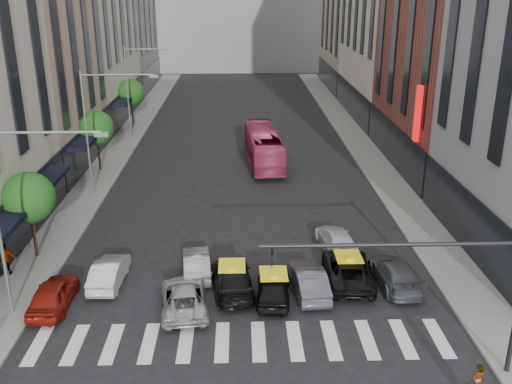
{
  "coord_description": "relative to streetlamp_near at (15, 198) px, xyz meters",
  "views": [
    {
      "loc": [
        -0.15,
        -19.7,
        14.81
      ],
      "look_at": [
        0.73,
        9.61,
        4.0
      ],
      "focal_mm": 40.0,
      "sensor_mm": 36.0,
      "label": 1
    }
  ],
  "objects": [
    {
      "name": "streetlamp_near",
      "position": [
        0.0,
        0.0,
        0.0
      ],
      "size": [
        5.38,
        0.25,
        9.0
      ],
      "color": "gray",
      "rests_on": "sidewalk_left"
    },
    {
      "name": "building_right_b",
      "position": [
        27.04,
        23.0,
        7.1
      ],
      "size": [
        8.0,
        18.0,
        26.0
      ],
      "primitive_type": "cube",
      "color": "brown",
      "rests_on": "ground"
    },
    {
      "name": "sidewalk_right",
      "position": [
        21.54,
        26.0,
        -5.83
      ],
      "size": [
        3.0,
        96.0,
        0.15
      ],
      "primitive_type": "cube",
      "color": "slate",
      "rests_on": "ground"
    },
    {
      "name": "taxi_center",
      "position": [
        11.5,
        1.05,
        -5.21
      ],
      "size": [
        1.94,
        4.17,
        1.38
      ],
      "primitive_type": "imported",
      "rotation": [
        0.0,
        0.0,
        3.07
      ],
      "color": "black",
      "rests_on": "ground"
    },
    {
      "name": "streetlamp_far",
      "position": [
        0.0,
        32.0,
        0.0
      ],
      "size": [
        5.38,
        0.25,
        9.0
      ],
      "color": "gray",
      "rests_on": "sidewalk_left"
    },
    {
      "name": "taxi_left",
      "position": [
        9.45,
        1.93,
        -5.2
      ],
      "size": [
        2.52,
        5.03,
        1.4
      ],
      "primitive_type": "imported",
      "rotation": [
        0.0,
        0.0,
        3.26
      ],
      "color": "black",
      "rests_on": "ground"
    },
    {
      "name": "car_red",
      "position": [
        0.84,
        0.61,
        -5.2
      ],
      "size": [
        1.7,
        4.16,
        1.42
      ],
      "primitive_type": "imported",
      "rotation": [
        0.0,
        0.0,
        3.13
      ],
      "color": "maroon",
      "rests_on": "ground"
    },
    {
      "name": "taxi_right",
      "position": [
        15.48,
        2.71,
        -5.19
      ],
      "size": [
        2.61,
        5.23,
        1.42
      ],
      "primitive_type": "imported",
      "rotation": [
        0.0,
        0.0,
        3.09
      ],
      "color": "black",
      "rests_on": "ground"
    },
    {
      "name": "car_row2_right",
      "position": [
        15.49,
        6.57,
        -5.26
      ],
      "size": [
        2.37,
        4.62,
        1.28
      ],
      "primitive_type": "imported",
      "rotation": [
        0.0,
        0.0,
        3.28
      ],
      "color": "#B9B9B9",
      "rests_on": "ground"
    },
    {
      "name": "traffic_signal",
      "position": [
        17.74,
        -5.0,
        -1.43
      ],
      "size": [
        10.1,
        0.2,
        6.0
      ],
      "color": "black",
      "rests_on": "ground"
    },
    {
      "name": "tree_far",
      "position": [
        -1.76,
        38.0,
        -2.25
      ],
      "size": [
        2.88,
        2.88,
        4.95
      ],
      "color": "black",
      "rests_on": "sidewalk_left"
    },
    {
      "name": "building_left_b",
      "position": [
        -6.96,
        24.0,
        6.1
      ],
      "size": [
        8.0,
        16.0,
        24.0
      ],
      "primitive_type": "cube",
      "color": "tan",
      "rests_on": "ground"
    },
    {
      "name": "tree_near",
      "position": [
        -1.76,
        6.0,
        -2.25
      ],
      "size": [
        2.88,
        2.88,
        4.95
      ],
      "color": "black",
      "rests_on": "sidewalk_left"
    },
    {
      "name": "car_grey_curb",
      "position": [
        17.85,
        2.26,
        -5.23
      ],
      "size": [
        2.13,
        4.71,
        1.34
      ],
      "primitive_type": "imported",
      "rotation": [
        0.0,
        0.0,
        3.2
      ],
      "color": "#42454A",
      "rests_on": "ground"
    },
    {
      "name": "rider",
      "position": [
        18.51,
        -6.8,
        -4.3
      ],
      "size": [
        0.68,
        0.55,
        1.6
      ],
      "primitive_type": "imported",
      "rotation": [
        0.0,
        0.0,
        3.48
      ],
      "color": "gray",
      "rests_on": "motorcycle"
    },
    {
      "name": "ground",
      "position": [
        10.04,
        -4.0,
        -5.9
      ],
      "size": [
        160.0,
        160.0,
        0.0
      ],
      "primitive_type": "plane",
      "color": "black",
      "rests_on": "ground"
    },
    {
      "name": "car_silver",
      "position": [
        7.14,
        0.29,
        -5.26
      ],
      "size": [
        2.7,
        4.87,
        1.29
      ],
      "primitive_type": "imported",
      "rotation": [
        0.0,
        0.0,
        3.27
      ],
      "color": "#A3A3A8",
      "rests_on": "ground"
    },
    {
      "name": "car_white_front",
      "position": [
        3.04,
        2.85,
        -5.24
      ],
      "size": [
        1.55,
        4.1,
        1.34
      ],
      "primitive_type": "imported",
      "rotation": [
        0.0,
        0.0,
        3.11
      ],
      "color": "#BABABA",
      "rests_on": "ground"
    },
    {
      "name": "streetlamp_mid",
      "position": [
        0.0,
        16.0,
        0.0
      ],
      "size": [
        5.38,
        0.25,
        9.0
      ],
      "color": "gray",
      "rests_on": "sidewalk_left"
    },
    {
      "name": "car_grey_mid",
      "position": [
        13.31,
        1.62,
        -5.2
      ],
      "size": [
        1.85,
        4.39,
        1.41
      ],
      "primitive_type": "imported",
      "rotation": [
        0.0,
        0.0,
        3.23
      ],
      "color": "#43454C",
      "rests_on": "ground"
    },
    {
      "name": "pedestrian_far",
      "position": [
        -2.56,
        3.74,
        -4.85
      ],
      "size": [
        1.09,
        0.52,
        1.81
      ],
      "primitive_type": "imported",
      "rotation": [
        0.0,
        0.0,
        3.21
      ],
      "color": "gray",
      "rests_on": "sidewalk_left"
    },
    {
      "name": "liberty_sign",
      "position": [
        22.64,
        16.0,
        0.1
      ],
      "size": [
        0.3,
        0.7,
        4.0
      ],
      "color": "red",
      "rests_on": "ground"
    },
    {
      "name": "tree_mid",
      "position": [
        -1.76,
        22.0,
        -2.25
      ],
      "size": [
        2.88,
        2.88,
        4.95
      ],
      "color": "black",
      "rests_on": "sidewalk_left"
    },
    {
      "name": "car_row2_left",
      "position": [
        7.52,
        3.7,
        -5.25
      ],
      "size": [
        1.78,
        4.08,
        1.3
      ],
      "primitive_type": "imported",
      "rotation": [
        0.0,
        0.0,
        3.25
      ],
      "color": "#9C9CA2",
      "rests_on": "ground"
    },
    {
      "name": "bus",
      "position": [
        11.95,
        23.74,
        -4.41
      ],
      "size": [
        3.17,
        10.84,
        2.98
      ],
      "primitive_type": "imported",
      "rotation": [
        0.0,
        0.0,
        3.2
      ],
      "color": "#B9365F",
      "rests_on": "ground"
    },
    {
      "name": "sidewalk_left",
      "position": [
        -1.46,
        26.0,
        -5.83
      ],
      "size": [
        3.0,
        96.0,
        0.15
      ],
      "primitive_type": "cube",
      "color": "slate",
      "rests_on": "ground"
    }
  ]
}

